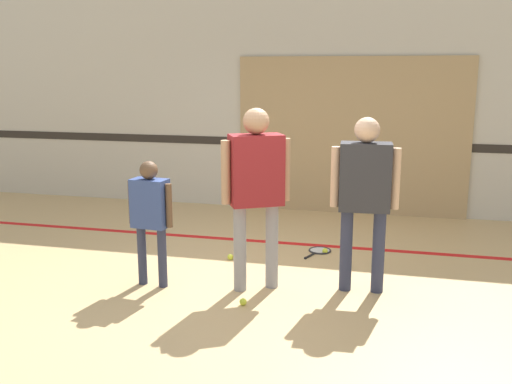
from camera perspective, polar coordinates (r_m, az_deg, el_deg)
The scene contains 11 objects.
ground_plane at distance 5.70m, azimuth -0.86°, elevation -9.49°, with size 16.00×16.00×0.00m, color tan.
wall_back at distance 8.57m, azimuth 4.75°, elevation 8.72°, with size 16.00×0.07×3.20m.
wall_panel at distance 8.47m, azimuth 9.50°, elevation 5.50°, with size 3.34×0.05×2.29m.
floor_stripe at distance 7.10m, azimuth 2.23°, elevation -5.06°, with size 14.40×0.10×0.01m.
person_instructor at distance 5.37m, azimuth 0.00°, elevation 1.25°, with size 0.60×0.47×1.76m.
person_student_left at distance 5.62m, azimuth -10.53°, elevation -1.75°, with size 0.47×0.23×1.25m.
person_student_right at distance 5.42m, azimuth 10.83°, elevation 0.60°, with size 0.64×0.29×1.68m.
racket_spare_on_floor at distance 6.79m, azimuth 6.32°, elevation -5.87°, with size 0.35×0.51×0.03m.
tennis_ball_near_instructor at distance 5.29m, azimuth -1.30°, elevation -10.92°, with size 0.07×0.07×0.07m, color #CCE038.
tennis_ball_by_spare_racket at distance 6.73m, azimuth 6.92°, elevation -5.86°, with size 0.07×0.07×0.07m, color #CCE038.
tennis_ball_stray_left at distance 6.48m, azimuth -2.59°, elevation -6.50°, with size 0.07×0.07×0.07m, color #CCE038.
Camera 1 is at (1.34, -5.13, 2.11)m, focal length 40.00 mm.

